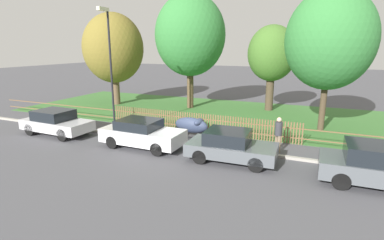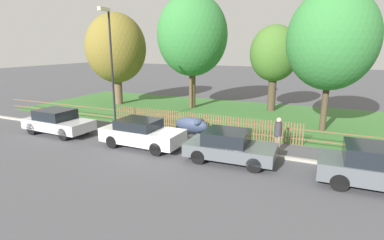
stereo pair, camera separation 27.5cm
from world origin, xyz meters
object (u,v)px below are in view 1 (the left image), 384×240
Objects in this scene: parked_car_navy_estate at (230,146)px; tree_behind_motorcycle at (190,36)px; tree_mid_park at (272,54)px; street_lamp at (109,58)px; parked_car_red_compact at (378,166)px; tree_far_left at (330,40)px; pedestrian_near_fence at (278,133)px; covered_motorcycle at (192,125)px; parked_car_black_saloon at (142,133)px; tree_nearest_kerb at (113,48)px; parked_car_silver_hatchback at (56,122)px.

parked_car_navy_estate is 12.48m from tree_behind_motorcycle.
tree_mid_park is 11.90m from street_lamp.
parked_car_red_compact is 8.45m from tree_far_left.
pedestrian_near_fence reaches higher than parked_car_red_compact.
parked_car_red_compact is 4.23m from pedestrian_near_fence.
tree_far_left is (-1.84, 7.01, 4.34)m from parked_car_red_compact.
tree_mid_park is (2.67, 8.60, 3.56)m from covered_motorcycle.
tree_behind_motorcycle is at bearing 120.13° from parked_car_navy_estate.
parked_car_black_saloon is 0.54× the size of tree_nearest_kerb.
tree_far_left reaches higher than parked_car_red_compact.
parked_car_black_saloon is at bearing 2.24° from parked_car_silver_hatchback.
parked_car_silver_hatchback is 0.60× the size of street_lamp.
covered_motorcycle is (-8.21, 2.86, -0.11)m from parked_car_red_compact.
tree_mid_park is at bearing 89.24° from parked_car_navy_estate.
parked_car_silver_hatchback is 1.98× the size of covered_motorcycle.
tree_nearest_kerb is at bearing -170.21° from tree_behind_motorcycle.
parked_car_red_compact is at bearing -75.28° from tree_far_left.
parked_car_navy_estate is at bearing -34.95° from tree_nearest_kerb.
street_lamp is (-2.96, 1.67, 3.42)m from parked_car_black_saloon.
parked_car_silver_hatchback is 1.03× the size of parked_car_red_compact.
tree_mid_park is 3.84× the size of pedestrian_near_fence.
pedestrian_near_fence is (-1.80, -4.85, -4.15)m from tree_far_left.
parked_car_silver_hatchback is at bearing 177.90° from parked_car_navy_estate.
tree_behind_motorcycle reaches higher than tree_mid_park.
parked_car_red_compact is at bearing 21.07° from pedestrian_near_fence.
parked_car_silver_hatchback is 0.64× the size of tree_mid_park.
street_lamp reaches higher than parked_car_silver_hatchback.
tree_nearest_kerb reaches higher than parked_car_red_compact.
parked_car_silver_hatchback is 11.49m from tree_behind_motorcycle.
tree_mid_park is at bearing 70.55° from parked_car_black_saloon.
tree_nearest_kerb is 4.51× the size of pedestrian_near_fence.
parked_car_black_saloon is (5.49, 0.02, -0.00)m from parked_car_silver_hatchback.
tree_behind_motorcycle is 10.04m from tree_far_left.
street_lamp reaches higher than covered_motorcycle.
tree_far_left is (7.88, 6.73, 4.38)m from parked_car_black_saloon.
covered_motorcycle is 0.27× the size of tree_nearest_kerb.
parked_car_silver_hatchback is 1.06× the size of parked_car_navy_estate.
parked_car_red_compact is 20.19m from tree_nearest_kerb.
tree_nearest_kerb is (-12.40, 8.66, 3.89)m from parked_car_navy_estate.
tree_behind_motorcycle is 5.25× the size of pedestrian_near_fence.
covered_motorcycle is 1.23× the size of pedestrian_near_fence.
tree_mid_park is at bearing 14.30° from tree_behind_motorcycle.
parked_car_red_compact is 1.93× the size of covered_motorcycle.
parked_car_red_compact is at bearing -8.75° from street_lamp.
tree_behind_motorcycle is 6.21m from tree_mid_park.
tree_nearest_kerb is at bearing 143.16° from parked_car_navy_estate.
tree_far_left is (3.70, -4.46, 0.89)m from tree_mid_park.
tree_behind_motorcycle is at bearing -173.43° from pedestrian_near_fence.
tree_behind_motorcycle is at bearing 81.05° from street_lamp.
parked_car_navy_estate is 0.60× the size of tree_mid_park.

